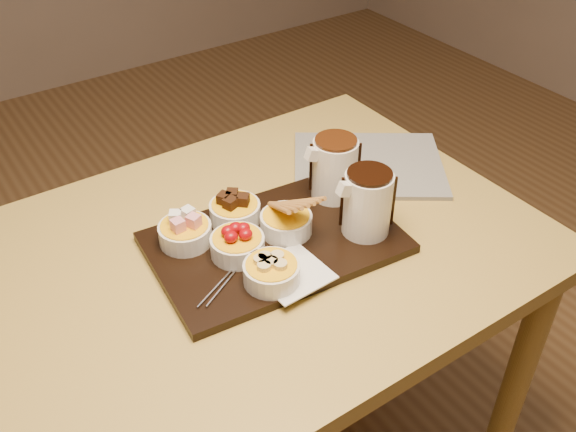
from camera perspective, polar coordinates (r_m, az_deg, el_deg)
dining_table at (r=1.28m, az=-5.12°, el=-6.83°), size 1.20×0.80×0.75m
serving_board at (r=1.22m, az=-1.16°, el=-2.38°), size 0.48×0.34×0.02m
napkin at (r=1.14m, az=0.32°, el=-5.08°), size 0.13×0.13×0.00m
bowl_marshmallows at (r=1.21m, az=-9.11°, el=-1.56°), size 0.10×0.10×0.04m
bowl_cake at (r=1.26m, az=-4.73°, el=0.34°), size 0.10×0.10×0.04m
bowl_strawberries at (r=1.18m, az=-4.51°, el=-2.67°), size 0.10×0.10×0.04m
bowl_biscotti at (r=1.22m, az=-0.16°, el=-0.67°), size 0.10×0.10×0.04m
bowl_bananas at (r=1.12m, az=-1.47°, el=-5.09°), size 0.10×0.10×0.04m
pitcher_dark_chocolate at (r=1.21m, az=7.05°, el=1.11°), size 0.10×0.10×0.13m
pitcher_milk_chocolate at (r=1.30m, az=4.16°, el=4.20°), size 0.10×0.10×0.13m
fondue_skewers at (r=1.16m, az=-4.39°, el=-4.09°), size 0.14×0.25×0.01m
newspaper at (r=1.46m, az=7.14°, el=4.58°), size 0.42×0.41×0.01m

